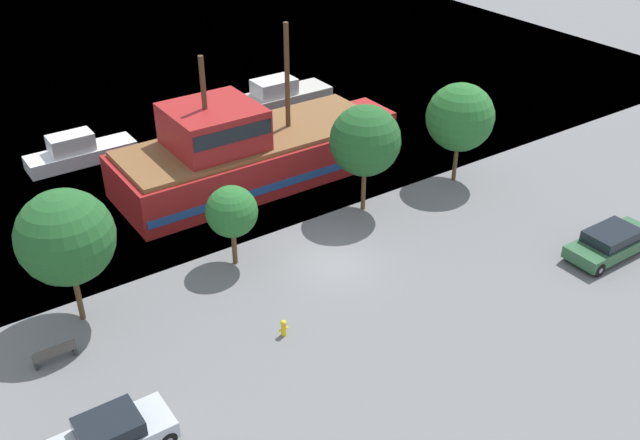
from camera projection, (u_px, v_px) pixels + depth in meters
ground_plane at (333, 263)px, 34.09m from camera, size 160.00×160.00×0.00m
water_surface at (56, 39)px, 65.21m from camera, size 80.00×80.00×0.00m
pirate_ship at (250, 152)px, 40.49m from camera, size 17.12×5.81×8.77m
moored_boat_dockside at (79, 152)px, 43.04m from camera, size 6.45×1.89×1.92m
moored_boat_outer at (279, 95)px, 51.14m from camera, size 7.40×2.49×1.94m
parked_car_curb_front at (611, 242)px, 34.40m from camera, size 5.00×1.96×1.39m
parked_car_curb_mid at (113, 435)px, 24.03m from camera, size 3.97×1.90×1.46m
fire_hydrant at (284, 327)px, 29.36m from camera, size 0.42×0.25×0.76m
bench_promenade_east at (55, 353)px, 27.96m from camera, size 1.64×0.45×0.85m
tree_row_east at (66, 237)px, 28.40m from camera, size 3.96×3.96×6.09m
tree_row_mideast at (232, 212)px, 32.67m from camera, size 2.43×2.43×4.05m
tree_row_midwest at (365, 141)px, 36.48m from camera, size 3.71×3.71×5.89m
tree_row_west at (460, 117)px, 39.44m from camera, size 3.82×3.82×5.81m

